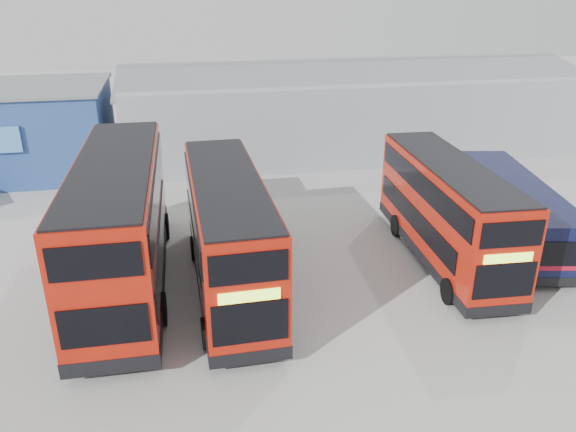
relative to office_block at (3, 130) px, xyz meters
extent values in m
plane|color=gray|center=(14.00, -17.99, -2.58)|extent=(120.00, 120.00, 0.00)
cube|color=navy|center=(0.00, 0.01, -0.08)|extent=(12.00, 8.00, 5.00)
cube|color=#8E939B|center=(22.00, 2.01, -0.08)|extent=(30.00, 12.00, 5.00)
cube|color=slate|center=(22.00, -0.79, 2.67)|extent=(30.50, 6.33, 1.29)
cube|color=slate|center=(22.00, 4.80, 2.67)|extent=(30.50, 6.33, 1.29)
cube|color=#A41709|center=(7.89, -15.66, 0.06)|extent=(2.96, 11.72, 4.51)
cube|color=black|center=(7.89, -15.66, -1.97)|extent=(3.00, 11.77, 0.50)
cube|color=black|center=(9.29, -16.13, -0.47)|extent=(0.21, 9.90, 1.06)
cube|color=black|center=(6.47, -16.09, -0.47)|extent=(0.21, 9.90, 1.06)
cube|color=black|center=(9.30, -15.68, 1.43)|extent=(0.22, 11.01, 1.06)
cube|color=black|center=(6.47, -15.64, 1.43)|extent=(0.22, 11.01, 1.06)
cube|color=black|center=(7.97, -9.80, -0.58)|extent=(2.50, 0.09, 1.50)
cube|color=black|center=(7.97, -9.80, 1.43)|extent=(2.50, 0.09, 1.06)
cube|color=#BEF834|center=(7.98, -9.79, 0.42)|extent=(2.00, 0.08, 0.39)
cube|color=black|center=(7.80, -21.52, -0.58)|extent=(2.45, 0.09, 1.22)
cube|color=black|center=(7.80, -21.52, 1.43)|extent=(2.45, 0.09, 1.00)
cube|color=black|center=(7.89, -15.66, 2.34)|extent=(2.79, 11.55, 0.11)
cylinder|color=black|center=(9.28, -11.62, -2.00)|extent=(0.37, 1.16, 1.16)
cylinder|color=black|center=(6.61, -11.58, -2.00)|extent=(0.37, 1.16, 1.16)
cylinder|color=black|center=(9.18, -18.63, -2.00)|extent=(0.37, 1.16, 1.16)
cylinder|color=black|center=(6.51, -18.59, -2.00)|extent=(0.37, 1.16, 1.16)
cube|color=#A41709|center=(11.74, -16.61, -0.24)|extent=(2.63, 10.40, 4.00)
cube|color=black|center=(11.74, -16.61, -2.04)|extent=(2.67, 10.44, 0.44)
cube|color=black|center=(10.48, -16.24, -0.71)|extent=(0.18, 8.78, 0.94)
cube|color=black|center=(12.99, -16.20, -0.71)|extent=(0.18, 8.78, 0.94)
cube|color=black|center=(10.49, -16.63, 0.97)|extent=(0.20, 9.77, 0.94)
cube|color=black|center=(13.00, -16.59, 0.97)|extent=(0.20, 9.77, 0.94)
cube|color=black|center=(11.82, -21.81, -0.80)|extent=(2.22, 0.08, 1.33)
cube|color=black|center=(11.82, -21.81, 0.97)|extent=(2.22, 0.08, 0.94)
cube|color=#BEF834|center=(11.82, -21.82, 0.08)|extent=(1.78, 0.07, 0.35)
cube|color=black|center=(11.66, -11.41, -0.80)|extent=(2.17, 0.08, 1.09)
cube|color=black|center=(11.66, -11.41, 0.97)|extent=(2.17, 0.08, 0.89)
cube|color=black|center=(11.74, -16.61, 1.78)|extent=(2.48, 10.25, 0.10)
cylinder|color=black|center=(10.61, -20.23, -2.07)|extent=(0.33, 1.03, 1.03)
cylinder|color=black|center=(12.98, -20.19, -2.07)|extent=(0.33, 1.03, 1.03)
cylinder|color=black|center=(10.52, -14.02, -2.07)|extent=(0.33, 1.03, 1.03)
cylinder|color=black|center=(12.89, -13.98, -2.07)|extent=(0.33, 1.03, 1.03)
cube|color=#A41709|center=(20.66, -15.96, -0.35)|extent=(2.86, 9.95, 3.79)
cube|color=black|center=(20.66, -15.96, -2.06)|extent=(2.90, 9.99, 0.42)
cube|color=black|center=(19.49, -15.52, -0.80)|extent=(0.49, 8.33, 0.89)
cube|color=black|center=(21.87, -15.64, -0.80)|extent=(0.49, 8.33, 0.89)
cube|color=black|center=(19.47, -15.89, 0.79)|extent=(0.54, 9.26, 0.89)
cube|color=black|center=(21.85, -16.02, 0.79)|extent=(0.54, 9.26, 0.89)
cube|color=black|center=(20.40, -20.88, -0.89)|extent=(2.11, 0.16, 1.26)
cube|color=black|center=(20.40, -20.88, 0.79)|extent=(2.11, 0.16, 0.89)
cube|color=#BEF834|center=(20.39, -20.89, -0.05)|extent=(1.69, 0.13, 0.33)
cube|color=black|center=(20.92, -11.03, -0.89)|extent=(2.06, 0.16, 1.03)
cube|color=black|center=(20.92, -11.03, 0.79)|extent=(2.06, 0.16, 0.84)
cube|color=black|center=(20.66, -15.96, 1.56)|extent=(2.72, 9.80, 0.09)
cylinder|color=black|center=(19.35, -19.31, -2.09)|extent=(0.35, 0.99, 0.97)
cylinder|color=black|center=(21.60, -19.43, -2.09)|extent=(0.35, 0.99, 0.97)
cylinder|color=black|center=(19.67, -13.42, -2.09)|extent=(0.35, 0.99, 0.97)
cylinder|color=black|center=(21.91, -13.54, -2.09)|extent=(0.35, 0.99, 0.97)
cube|color=black|center=(24.66, -14.67, -1.10)|extent=(4.07, 9.99, 2.35)
cube|color=black|center=(24.66, -14.67, -2.11)|extent=(4.11, 10.03, 0.35)
cube|color=maroon|center=(24.66, -14.67, -1.52)|extent=(4.10, 10.02, 0.22)
cube|color=black|center=(25.71, -15.15, -0.72)|extent=(1.63, 8.01, 0.84)
cube|color=black|center=(23.50, -14.71, -0.72)|extent=(1.63, 8.01, 0.84)
cube|color=black|center=(25.61, -9.87, -0.94)|extent=(1.96, 0.43, 1.15)
cube|color=black|center=(23.71, -19.47, -0.94)|extent=(1.92, 0.42, 0.97)
cylinder|color=black|center=(26.37, -11.49, -2.12)|extent=(0.46, 0.96, 0.92)
cylinder|color=black|center=(24.29, -11.07, -2.12)|extent=(0.46, 0.96, 0.92)
cylinder|color=black|center=(25.17, -17.57, -2.12)|extent=(0.46, 0.96, 0.92)
cylinder|color=black|center=(23.08, -17.16, -2.12)|extent=(0.46, 0.96, 0.92)
camera|label=1|loc=(10.22, -35.35, 8.31)|focal=35.00mm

